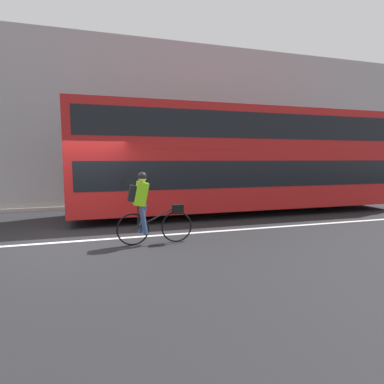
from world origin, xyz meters
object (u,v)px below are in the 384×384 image
Objects in this scene: street_sign_post at (133,172)px; bus at (243,157)px; cyclist_on_bike at (147,206)px; trash_bin at (241,187)px.

bus is at bearing -39.59° from street_sign_post.
bus is 5.32× the size of street_sign_post.
street_sign_post is at bearing 87.99° from cyclist_on_bike.
trash_bin is 0.45× the size of street_sign_post.
cyclist_on_bike is 0.80× the size of street_sign_post.
bus is 3.71m from trash_bin.
trash_bin is at bearing 49.42° from cyclist_on_bike.
cyclist_on_bike is at bearing -92.01° from street_sign_post.
cyclist_on_bike is at bearing -130.58° from trash_bin.
street_sign_post reaches higher than cyclist_on_bike.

